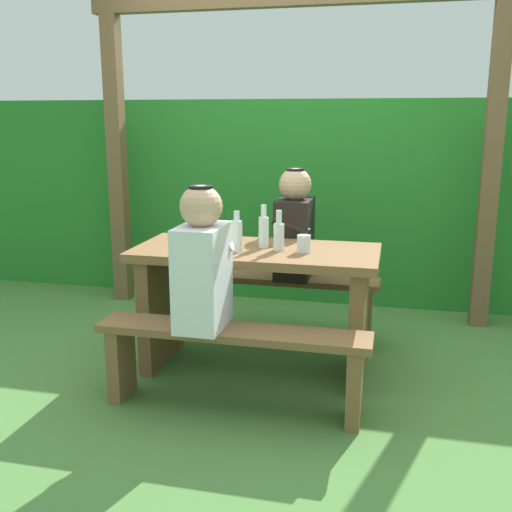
{
  "coord_description": "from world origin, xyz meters",
  "views": [
    {
      "loc": [
        0.77,
        -3.25,
        1.49
      ],
      "look_at": [
        0.0,
        0.0,
        0.7
      ],
      "focal_mm": 41.74,
      "sensor_mm": 36.0,
      "label": 1
    }
  ],
  "objects_px": {
    "bench_near": "(232,352)",
    "person_white_shirt": "(202,263)",
    "bottle_right": "(264,230)",
    "bench_far": "(274,293)",
    "cell_phone": "(229,243)",
    "picnic_table": "(256,288)",
    "bottle_center": "(237,235)",
    "bottle_left": "(279,235)",
    "drinking_glass": "(304,244)",
    "person_black_coat": "(294,228)"
  },
  "relations": [
    {
      "from": "picnic_table",
      "to": "bottle_left",
      "type": "distance_m",
      "value": 0.36
    },
    {
      "from": "drinking_glass",
      "to": "person_white_shirt",
      "type": "bearing_deg",
      "value": -132.29
    },
    {
      "from": "person_black_coat",
      "to": "cell_phone",
      "type": "distance_m",
      "value": 0.53
    },
    {
      "from": "cell_phone",
      "to": "bench_far",
      "type": "bearing_deg",
      "value": 49.66
    },
    {
      "from": "person_white_shirt",
      "to": "cell_phone",
      "type": "xyz_separation_m",
      "value": [
        -0.04,
        0.62,
        -0.03
      ]
    },
    {
      "from": "person_white_shirt",
      "to": "bottle_left",
      "type": "distance_m",
      "value": 0.58
    },
    {
      "from": "picnic_table",
      "to": "drinking_glass",
      "type": "bearing_deg",
      "value": -8.28
    },
    {
      "from": "picnic_table",
      "to": "cell_phone",
      "type": "bearing_deg",
      "value": 152.6
    },
    {
      "from": "bench_near",
      "to": "person_white_shirt",
      "type": "distance_m",
      "value": 0.48
    },
    {
      "from": "bench_near",
      "to": "bench_far",
      "type": "bearing_deg",
      "value": 90.0
    },
    {
      "from": "bench_near",
      "to": "cell_phone",
      "type": "bearing_deg",
      "value": 106.84
    },
    {
      "from": "bottle_right",
      "to": "bottle_center",
      "type": "relative_size",
      "value": 1.08
    },
    {
      "from": "cell_phone",
      "to": "bottle_center",
      "type": "bearing_deg",
      "value": -79.66
    },
    {
      "from": "bench_near",
      "to": "bench_far",
      "type": "relative_size",
      "value": 1.0
    },
    {
      "from": "bench_near",
      "to": "bottle_left",
      "type": "distance_m",
      "value": 0.73
    },
    {
      "from": "bottle_left",
      "to": "cell_phone",
      "type": "distance_m",
      "value": 0.36
    },
    {
      "from": "bench_near",
      "to": "person_black_coat",
      "type": "xyz_separation_m",
      "value": [
        0.14,
        1.04,
        0.46
      ]
    },
    {
      "from": "drinking_glass",
      "to": "picnic_table",
      "type": "bearing_deg",
      "value": 171.72
    },
    {
      "from": "picnic_table",
      "to": "person_white_shirt",
      "type": "xyz_separation_m",
      "value": [
        -0.15,
        -0.52,
        0.27
      ]
    },
    {
      "from": "person_white_shirt",
      "to": "bottle_right",
      "type": "relative_size",
      "value": 2.91
    },
    {
      "from": "drinking_glass",
      "to": "person_black_coat",
      "type": "bearing_deg",
      "value": 104.78
    },
    {
      "from": "bench_far",
      "to": "cell_phone",
      "type": "bearing_deg",
      "value": -113.8
    },
    {
      "from": "bottle_right",
      "to": "bench_near",
      "type": "bearing_deg",
      "value": -93.53
    },
    {
      "from": "picnic_table",
      "to": "drinking_glass",
      "type": "relative_size",
      "value": 14.16
    },
    {
      "from": "bench_near",
      "to": "bottle_right",
      "type": "distance_m",
      "value": 0.77
    },
    {
      "from": "person_white_shirt",
      "to": "bottle_center",
      "type": "bearing_deg",
      "value": 81.25
    },
    {
      "from": "drinking_glass",
      "to": "bottle_center",
      "type": "height_order",
      "value": "bottle_center"
    },
    {
      "from": "picnic_table",
      "to": "person_white_shirt",
      "type": "distance_m",
      "value": 0.6
    },
    {
      "from": "person_black_coat",
      "to": "bottle_center",
      "type": "xyz_separation_m",
      "value": [
        -0.22,
        -0.62,
        0.06
      ]
    },
    {
      "from": "bottle_right",
      "to": "drinking_glass",
      "type": "bearing_deg",
      "value": -19.01
    },
    {
      "from": "bench_near",
      "to": "drinking_glass",
      "type": "relative_size",
      "value": 14.16
    },
    {
      "from": "bench_far",
      "to": "bottle_left",
      "type": "distance_m",
      "value": 0.76
    },
    {
      "from": "bench_near",
      "to": "bench_far",
      "type": "distance_m",
      "value": 1.04
    },
    {
      "from": "bench_near",
      "to": "drinking_glass",
      "type": "bearing_deg",
      "value": 59.53
    },
    {
      "from": "bench_far",
      "to": "bottle_center",
      "type": "xyz_separation_m",
      "value": [
        -0.09,
        -0.62,
        0.52
      ]
    },
    {
      "from": "drinking_glass",
      "to": "bench_far",
      "type": "bearing_deg",
      "value": 116.67
    },
    {
      "from": "person_white_shirt",
      "to": "bottle_center",
      "type": "relative_size",
      "value": 3.14
    },
    {
      "from": "bench_near",
      "to": "bench_far",
      "type": "height_order",
      "value": "same"
    },
    {
      "from": "bench_far",
      "to": "cell_phone",
      "type": "distance_m",
      "value": 0.63
    },
    {
      "from": "bench_far",
      "to": "person_black_coat",
      "type": "distance_m",
      "value": 0.48
    },
    {
      "from": "picnic_table",
      "to": "bench_far",
      "type": "xyz_separation_m",
      "value": [
        0.0,
        0.52,
        -0.19
      ]
    },
    {
      "from": "bottle_left",
      "to": "cell_phone",
      "type": "height_order",
      "value": "bottle_left"
    },
    {
      "from": "person_white_shirt",
      "to": "cell_phone",
      "type": "height_order",
      "value": "person_white_shirt"
    },
    {
      "from": "person_black_coat",
      "to": "bottle_left",
      "type": "distance_m",
      "value": 0.54
    },
    {
      "from": "picnic_table",
      "to": "bottle_center",
      "type": "height_order",
      "value": "bottle_center"
    },
    {
      "from": "bench_near",
      "to": "person_white_shirt",
      "type": "height_order",
      "value": "person_white_shirt"
    },
    {
      "from": "bench_near",
      "to": "person_black_coat",
      "type": "distance_m",
      "value": 1.14
    },
    {
      "from": "picnic_table",
      "to": "bench_near",
      "type": "distance_m",
      "value": 0.55
    },
    {
      "from": "bench_near",
      "to": "person_white_shirt",
      "type": "xyz_separation_m",
      "value": [
        -0.15,
        0.0,
        0.46
      ]
    },
    {
      "from": "picnic_table",
      "to": "person_white_shirt",
      "type": "height_order",
      "value": "person_white_shirt"
    }
  ]
}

